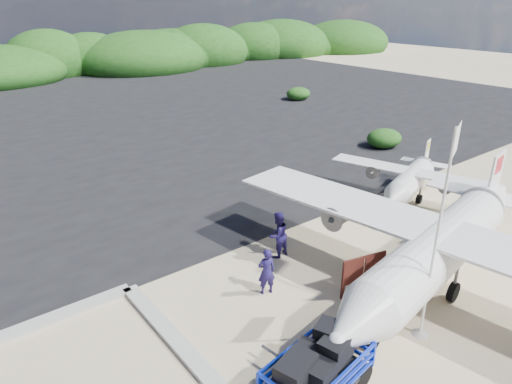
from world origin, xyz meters
TOP-DOWN VIEW (x-y plane):
  - ground at (0.00, 0.00)m, footprint 160.00×160.00m
  - asphalt_apron at (0.00, 30.00)m, footprint 90.00×50.00m
  - flagpole at (1.52, -2.52)m, footprint 1.40×0.99m
  - signboard at (1.75, -0.05)m, footprint 1.81×0.59m
  - crew_a at (-0.82, 1.98)m, footprint 0.72×0.58m
  - crew_b at (1.05, 3.58)m, footprint 0.99×0.80m
  - aircraft_large at (10.57, 21.97)m, footprint 18.01×18.01m

SIDE VIEW (x-z plane):
  - ground at x=0.00m, z-range 0.00..0.00m
  - asphalt_apron at x=0.00m, z-range -0.02..0.02m
  - flagpole at x=1.52m, z-range -3.22..3.22m
  - signboard at x=1.75m, z-range -0.75..0.75m
  - aircraft_large at x=10.57m, z-range -2.35..2.35m
  - crew_a at x=-0.82m, z-range 0.00..1.70m
  - crew_b at x=1.05m, z-range 0.00..1.89m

